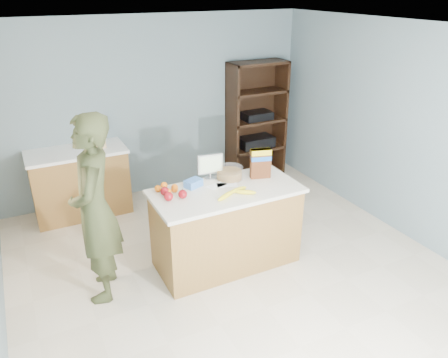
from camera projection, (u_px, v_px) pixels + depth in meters
name	position (u px, v px, depth m)	size (l,w,h in m)	color
floor	(239.00, 276.00, 4.65)	(4.50, 5.00, 0.02)	beige
walls	(241.00, 128.00, 3.97)	(4.52, 5.02, 2.51)	slate
counter_peninsula	(226.00, 230.00, 4.73)	(1.56, 0.76, 0.90)	brown
back_cabinet	(80.00, 182.00, 5.77)	(1.24, 0.62, 0.90)	brown
shelving_unit	(255.00, 122.00, 6.85)	(0.90, 0.40, 1.80)	black
person	(95.00, 210.00, 4.06)	(0.68, 0.44, 1.86)	#34391E
knife_block	(100.00, 139.00, 5.63)	(0.12, 0.10, 0.31)	tan
envelopes	(222.00, 185.00, 4.62)	(0.35, 0.21, 0.00)	white
bananas	(234.00, 193.00, 4.39)	(0.45, 0.21, 0.05)	yellow
apples	(172.00, 194.00, 4.33)	(0.23, 0.23, 0.09)	maroon
oranges	(168.00, 188.00, 4.47)	(0.23, 0.23, 0.07)	orange
blue_carton	(193.00, 183.00, 4.58)	(0.18, 0.12, 0.08)	blue
salad_bowl	(229.00, 173.00, 4.76)	(0.30, 0.30, 0.13)	#267219
tv	(210.00, 165.00, 4.72)	(0.28, 0.12, 0.28)	silver
cereal_box	(261.00, 161.00, 4.73)	(0.23, 0.14, 0.33)	#592B14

